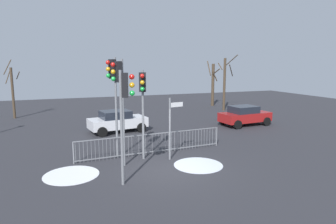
{
  "coord_description": "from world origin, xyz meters",
  "views": [
    {
      "loc": [
        -4.51,
        -11.83,
        4.63
      ],
      "look_at": [
        0.97,
        2.78,
        2.09
      ],
      "focal_mm": 32.18,
      "sensor_mm": 36.0,
      "label": 1
    }
  ],
  "objects_px": {
    "traffic_light_rear_right": "(120,89)",
    "bare_tree_centre": "(13,91)",
    "traffic_light_mid_right": "(143,95)",
    "car_red_trailing": "(245,115)",
    "car_white_far": "(117,121)",
    "bare_tree_left": "(213,84)",
    "bare_tree_right": "(225,83)",
    "traffic_light_mid_left": "(125,102)",
    "traffic_light_foreground_right": "(113,85)",
    "direction_sign_post": "(171,125)"
  },
  "relations": [
    {
      "from": "bare_tree_right",
      "to": "traffic_light_mid_right",
      "type": "bearing_deg",
      "value": -134.15
    },
    {
      "from": "traffic_light_mid_right",
      "to": "car_red_trailing",
      "type": "bearing_deg",
      "value": -132.96
    },
    {
      "from": "traffic_light_mid_left",
      "to": "traffic_light_foreground_right",
      "type": "distance_m",
      "value": 3.39
    },
    {
      "from": "traffic_light_mid_right",
      "to": "direction_sign_post",
      "type": "xyz_separation_m",
      "value": [
        1.27,
        -0.39,
        -1.47
      ]
    },
    {
      "from": "car_red_trailing",
      "to": "bare_tree_left",
      "type": "relative_size",
      "value": 0.81
    },
    {
      "from": "traffic_light_mid_right",
      "to": "direction_sign_post",
      "type": "height_order",
      "value": "traffic_light_mid_right"
    },
    {
      "from": "bare_tree_centre",
      "to": "bare_tree_right",
      "type": "relative_size",
      "value": 0.91
    },
    {
      "from": "direction_sign_post",
      "to": "bare_tree_right",
      "type": "height_order",
      "value": "bare_tree_right"
    },
    {
      "from": "traffic_light_mid_left",
      "to": "traffic_light_foreground_right",
      "type": "bearing_deg",
      "value": -168.32
    },
    {
      "from": "direction_sign_post",
      "to": "car_red_trailing",
      "type": "bearing_deg",
      "value": 22.31
    },
    {
      "from": "bare_tree_left",
      "to": "car_red_trailing",
      "type": "bearing_deg",
      "value": -105.75
    },
    {
      "from": "traffic_light_foreground_right",
      "to": "car_white_far",
      "type": "bearing_deg",
      "value": -41.29
    },
    {
      "from": "traffic_light_rear_right",
      "to": "bare_tree_centre",
      "type": "distance_m",
      "value": 16.28
    },
    {
      "from": "direction_sign_post",
      "to": "traffic_light_mid_left",
      "type": "bearing_deg",
      "value": -152.27
    },
    {
      "from": "bare_tree_centre",
      "to": "traffic_light_foreground_right",
      "type": "bearing_deg",
      "value": -66.8
    },
    {
      "from": "traffic_light_mid_right",
      "to": "bare_tree_centre",
      "type": "xyz_separation_m",
      "value": [
        -7.18,
        14.56,
        -0.84
      ]
    },
    {
      "from": "direction_sign_post",
      "to": "car_white_far",
      "type": "bearing_deg",
      "value": 88.38
    },
    {
      "from": "traffic_light_rear_right",
      "to": "traffic_light_mid_left",
      "type": "relative_size",
      "value": 1.1
    },
    {
      "from": "traffic_light_rear_right",
      "to": "traffic_light_foreground_right",
      "type": "bearing_deg",
      "value": -9.95
    },
    {
      "from": "bare_tree_centre",
      "to": "traffic_light_rear_right",
      "type": "bearing_deg",
      "value": -68.34
    },
    {
      "from": "traffic_light_mid_left",
      "to": "traffic_light_rear_right",
      "type": "bearing_deg",
      "value": -171.49
    },
    {
      "from": "traffic_light_mid_right",
      "to": "car_white_far",
      "type": "xyz_separation_m",
      "value": [
        -0.02,
        6.36,
        -2.39
      ]
    },
    {
      "from": "car_white_far",
      "to": "traffic_light_mid_left",
      "type": "bearing_deg",
      "value": -107.5
    },
    {
      "from": "car_red_trailing",
      "to": "traffic_light_foreground_right",
      "type": "bearing_deg",
      "value": -162.08
    },
    {
      "from": "traffic_light_mid_right",
      "to": "traffic_light_foreground_right",
      "type": "relative_size",
      "value": 0.88
    },
    {
      "from": "traffic_light_mid_right",
      "to": "traffic_light_foreground_right",
      "type": "distance_m",
      "value": 1.48
    },
    {
      "from": "car_red_trailing",
      "to": "bare_tree_centre",
      "type": "distance_m",
      "value": 19.06
    },
    {
      "from": "traffic_light_mid_right",
      "to": "car_red_trailing",
      "type": "height_order",
      "value": "traffic_light_mid_right"
    },
    {
      "from": "traffic_light_rear_right",
      "to": "traffic_light_mid_right",
      "type": "xyz_separation_m",
      "value": [
        1.19,
        0.53,
        -0.36
      ]
    },
    {
      "from": "traffic_light_rear_right",
      "to": "bare_tree_centre",
      "type": "xyz_separation_m",
      "value": [
        -5.99,
        15.09,
        -1.21
      ]
    },
    {
      "from": "direction_sign_post",
      "to": "car_red_trailing",
      "type": "xyz_separation_m",
      "value": [
        8.09,
        5.61,
        -0.92
      ]
    },
    {
      "from": "traffic_light_rear_right",
      "to": "traffic_light_mid_right",
      "type": "relative_size",
      "value": 1.12
    },
    {
      "from": "traffic_light_rear_right",
      "to": "traffic_light_mid_left",
      "type": "xyz_separation_m",
      "value": [
        -0.24,
        -2.14,
        -0.31
      ]
    },
    {
      "from": "bare_tree_right",
      "to": "car_red_trailing",
      "type": "bearing_deg",
      "value": -109.05
    },
    {
      "from": "car_red_trailing",
      "to": "bare_tree_right",
      "type": "distance_m",
      "value": 7.53
    },
    {
      "from": "bare_tree_right",
      "to": "traffic_light_mid_left",
      "type": "bearing_deg",
      "value": -131.73
    },
    {
      "from": "bare_tree_centre",
      "to": "traffic_light_mid_right",
      "type": "bearing_deg",
      "value": -63.74
    },
    {
      "from": "traffic_light_rear_right",
      "to": "traffic_light_foreground_right",
      "type": "height_order",
      "value": "traffic_light_foreground_right"
    },
    {
      "from": "traffic_light_rear_right",
      "to": "car_white_far",
      "type": "height_order",
      "value": "traffic_light_rear_right"
    },
    {
      "from": "traffic_light_rear_right",
      "to": "bare_tree_right",
      "type": "xyz_separation_m",
      "value": [
        12.92,
        12.62,
        -0.77
      ]
    },
    {
      "from": "traffic_light_mid_right",
      "to": "bare_tree_centre",
      "type": "relative_size",
      "value": 0.87
    },
    {
      "from": "direction_sign_post",
      "to": "bare_tree_left",
      "type": "relative_size",
      "value": 0.62
    },
    {
      "from": "traffic_light_mid_right",
      "to": "bare_tree_centre",
      "type": "bearing_deg",
      "value": -45.84
    },
    {
      "from": "traffic_light_mid_right",
      "to": "bare_tree_left",
      "type": "xyz_separation_m",
      "value": [
        12.21,
        15.32,
        -0.74
      ]
    },
    {
      "from": "traffic_light_rear_right",
      "to": "bare_tree_left",
      "type": "relative_size",
      "value": 0.99
    },
    {
      "from": "car_red_trailing",
      "to": "traffic_light_mid_right",
      "type": "bearing_deg",
      "value": -156.06
    },
    {
      "from": "car_white_far",
      "to": "bare_tree_right",
      "type": "distance_m",
      "value": 13.22
    },
    {
      "from": "car_red_trailing",
      "to": "bare_tree_centre",
      "type": "xyz_separation_m",
      "value": [
        -16.54,
        9.34,
        1.54
      ]
    },
    {
      "from": "direction_sign_post",
      "to": "bare_tree_right",
      "type": "distance_m",
      "value": 16.31
    },
    {
      "from": "bare_tree_left",
      "to": "bare_tree_right",
      "type": "xyz_separation_m",
      "value": [
        -0.48,
        -3.24,
        0.33
      ]
    }
  ]
}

